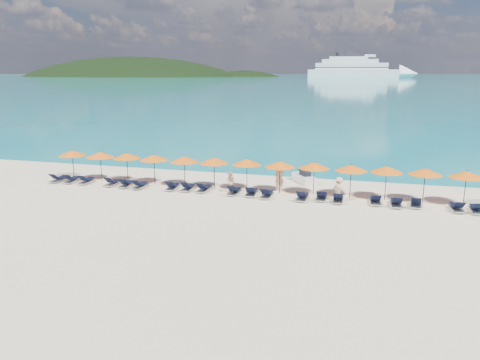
# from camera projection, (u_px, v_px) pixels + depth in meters

# --- Properties ---
(ground) EXTENTS (1400.00, 1400.00, 0.00)m
(ground) POSITION_uv_depth(u_px,v_px,m) (227.00, 211.00, 27.91)
(ground) COLOR beige
(sea) EXTENTS (1600.00, 1300.00, 0.01)m
(sea) POSITION_uv_depth(u_px,v_px,m) (367.00, 76.00, 646.79)
(sea) COLOR #1FA9B2
(sea) RESTS_ON ground
(headland_main) EXTENTS (374.00, 242.00, 126.50)m
(headland_main) POSITION_uv_depth(u_px,v_px,m) (131.00, 106.00, 621.27)
(headland_main) COLOR black
(headland_main) RESTS_ON ground
(headland_small) EXTENTS (162.00, 126.00, 85.50)m
(headland_small) POSITION_uv_depth(u_px,v_px,m) (244.00, 104.00, 600.19)
(headland_small) COLOR black
(headland_small) RESTS_ON ground
(cruise_ship) EXTENTS (115.22, 19.21, 32.08)m
(cruise_ship) POSITION_uv_depth(u_px,v_px,m) (363.00, 70.00, 506.60)
(cruise_ship) COLOR white
(cruise_ship) RESTS_ON ground
(jetski) EXTENTS (2.10, 2.58, 0.88)m
(jetski) POSITION_uv_depth(u_px,v_px,m) (304.00, 178.00, 34.80)
(jetski) COLOR white
(jetski) RESTS_ON ground
(beachgoer_a) EXTENTS (0.79, 0.69, 1.82)m
(beachgoer_a) POSITION_uv_depth(u_px,v_px,m) (280.00, 178.00, 32.27)
(beachgoer_a) COLOR #DFAA88
(beachgoer_a) RESTS_ON ground
(beachgoer_b) EXTENTS (0.85, 0.72, 1.51)m
(beachgoer_b) POSITION_uv_depth(u_px,v_px,m) (230.00, 183.00, 31.64)
(beachgoer_b) COLOR #DFAA88
(beachgoer_b) RESTS_ON ground
(beachgoer_c) EXTENTS (1.12, 0.90, 1.57)m
(beachgoer_c) POSITION_uv_depth(u_px,v_px,m) (339.00, 189.00, 29.77)
(beachgoer_c) COLOR #DFAA88
(beachgoer_c) RESTS_ON ground
(umbrella_0) EXTENTS (2.10, 2.10, 2.28)m
(umbrella_0) POSITION_uv_depth(u_px,v_px,m) (72.00, 153.00, 35.58)
(umbrella_0) COLOR black
(umbrella_0) RESTS_ON ground
(umbrella_1) EXTENTS (2.10, 2.10, 2.28)m
(umbrella_1) POSITION_uv_depth(u_px,v_px,m) (100.00, 155.00, 34.94)
(umbrella_1) COLOR black
(umbrella_1) RESTS_ON ground
(umbrella_2) EXTENTS (2.10, 2.10, 2.28)m
(umbrella_2) POSITION_uv_depth(u_px,v_px,m) (127.00, 156.00, 34.51)
(umbrella_2) COLOR black
(umbrella_2) RESTS_ON ground
(umbrella_3) EXTENTS (2.10, 2.10, 2.28)m
(umbrella_3) POSITION_uv_depth(u_px,v_px,m) (154.00, 157.00, 33.85)
(umbrella_3) COLOR black
(umbrella_3) RESTS_ON ground
(umbrella_4) EXTENTS (2.10, 2.10, 2.28)m
(umbrella_4) POSITION_uv_depth(u_px,v_px,m) (184.00, 159.00, 33.15)
(umbrella_4) COLOR black
(umbrella_4) RESTS_ON ground
(umbrella_5) EXTENTS (2.10, 2.10, 2.28)m
(umbrella_5) POSITION_uv_depth(u_px,v_px,m) (214.00, 161.00, 32.67)
(umbrella_5) COLOR black
(umbrella_5) RESTS_ON ground
(umbrella_6) EXTENTS (2.10, 2.10, 2.28)m
(umbrella_6) POSITION_uv_depth(u_px,v_px,m) (247.00, 162.00, 32.18)
(umbrella_6) COLOR black
(umbrella_6) RESTS_ON ground
(umbrella_7) EXTENTS (2.10, 2.10, 2.28)m
(umbrella_7) POSITION_uv_depth(u_px,v_px,m) (280.00, 164.00, 31.38)
(umbrella_7) COLOR black
(umbrella_7) RESTS_ON ground
(umbrella_8) EXTENTS (2.10, 2.10, 2.28)m
(umbrella_8) POSITION_uv_depth(u_px,v_px,m) (314.00, 165.00, 31.01)
(umbrella_8) COLOR black
(umbrella_8) RESTS_ON ground
(umbrella_9) EXTENTS (2.10, 2.10, 2.28)m
(umbrella_9) POSITION_uv_depth(u_px,v_px,m) (351.00, 168.00, 30.22)
(umbrella_9) COLOR black
(umbrella_9) RESTS_ON ground
(umbrella_10) EXTENTS (2.10, 2.10, 2.28)m
(umbrella_10) POSITION_uv_depth(u_px,v_px,m) (387.00, 169.00, 29.76)
(umbrella_10) COLOR black
(umbrella_10) RESTS_ON ground
(umbrella_11) EXTENTS (2.10, 2.10, 2.28)m
(umbrella_11) POSITION_uv_depth(u_px,v_px,m) (425.00, 172.00, 29.12)
(umbrella_11) COLOR black
(umbrella_11) RESTS_ON ground
(umbrella_12) EXTENTS (2.10, 2.10, 2.28)m
(umbrella_12) POSITION_uv_depth(u_px,v_px,m) (467.00, 174.00, 28.36)
(umbrella_12) COLOR black
(umbrella_12) RESTS_ON ground
(lounger_0) EXTENTS (0.68, 1.72, 0.66)m
(lounger_0) POSITION_uv_depth(u_px,v_px,m) (59.00, 179.00, 35.05)
(lounger_0) COLOR silver
(lounger_0) RESTS_ON ground
(lounger_1) EXTENTS (0.78, 1.75, 0.66)m
(lounger_1) POSITION_uv_depth(u_px,v_px,m) (72.00, 179.00, 34.83)
(lounger_1) COLOR silver
(lounger_1) RESTS_ON ground
(lounger_2) EXTENTS (0.69, 1.73, 0.66)m
(lounger_2) POSITION_uv_depth(u_px,v_px,m) (86.00, 180.00, 34.51)
(lounger_2) COLOR silver
(lounger_2) RESTS_ON ground
(lounger_3) EXTENTS (0.67, 1.72, 0.66)m
(lounger_3) POSITION_uv_depth(u_px,v_px,m) (113.00, 182.00, 33.93)
(lounger_3) COLOR silver
(lounger_3) RESTS_ON ground
(lounger_4) EXTENTS (0.77, 1.75, 0.66)m
(lounger_4) POSITION_uv_depth(u_px,v_px,m) (126.00, 184.00, 33.51)
(lounger_4) COLOR silver
(lounger_4) RESTS_ON ground
(lounger_5) EXTENTS (0.68, 1.72, 0.66)m
(lounger_5) POSITION_uv_depth(u_px,v_px,m) (140.00, 185.00, 33.13)
(lounger_5) COLOR silver
(lounger_5) RESTS_ON ground
(lounger_6) EXTENTS (0.76, 1.75, 0.66)m
(lounger_6) POSITION_uv_depth(u_px,v_px,m) (172.00, 186.00, 32.75)
(lounger_6) COLOR silver
(lounger_6) RESTS_ON ground
(lounger_7) EXTENTS (0.65, 1.71, 0.66)m
(lounger_7) POSITION_uv_depth(u_px,v_px,m) (188.00, 187.00, 32.54)
(lounger_7) COLOR silver
(lounger_7) RESTS_ON ground
(lounger_8) EXTENTS (0.72, 1.73, 0.66)m
(lounger_8) POSITION_uv_depth(u_px,v_px,m) (204.00, 188.00, 32.26)
(lounger_8) COLOR silver
(lounger_8) RESTS_ON ground
(lounger_9) EXTENTS (0.69, 1.72, 0.66)m
(lounger_9) POSITION_uv_depth(u_px,v_px,m) (234.00, 191.00, 31.51)
(lounger_9) COLOR silver
(lounger_9) RESTS_ON ground
(lounger_10) EXTENTS (0.72, 1.73, 0.66)m
(lounger_10) POSITION_uv_depth(u_px,v_px,m) (251.00, 192.00, 31.20)
(lounger_10) COLOR silver
(lounger_10) RESTS_ON ground
(lounger_11) EXTENTS (0.66, 1.71, 0.66)m
(lounger_11) POSITION_uv_depth(u_px,v_px,m) (267.00, 194.00, 30.72)
(lounger_11) COLOR silver
(lounger_11) RESTS_ON ground
(lounger_12) EXTENTS (0.70, 1.73, 0.66)m
(lounger_12) POSITION_uv_depth(u_px,v_px,m) (302.00, 197.00, 30.11)
(lounger_12) COLOR silver
(lounger_12) RESTS_ON ground
(lounger_13) EXTENTS (0.63, 1.70, 0.66)m
(lounger_13) POSITION_uv_depth(u_px,v_px,m) (322.00, 196.00, 30.16)
(lounger_13) COLOR silver
(lounger_13) RESTS_ON ground
(lounger_14) EXTENTS (0.64, 1.71, 0.66)m
(lounger_14) POSITION_uv_depth(u_px,v_px,m) (338.00, 199.00, 29.65)
(lounger_14) COLOR silver
(lounger_14) RESTS_ON ground
(lounger_15) EXTENTS (0.73, 1.74, 0.66)m
(lounger_15) POSITION_uv_depth(u_px,v_px,m) (375.00, 200.00, 29.26)
(lounger_15) COLOR silver
(lounger_15) RESTS_ON ground
(lounger_16) EXTENTS (0.72, 1.73, 0.66)m
(lounger_16) POSITION_uv_depth(u_px,v_px,m) (396.00, 203.00, 28.72)
(lounger_16) COLOR silver
(lounger_16) RESTS_ON ground
(lounger_17) EXTENTS (0.76, 1.75, 0.66)m
(lounger_17) POSITION_uv_depth(u_px,v_px,m) (416.00, 203.00, 28.64)
(lounger_17) COLOR silver
(lounger_17) RESTS_ON ground
(lounger_18) EXTENTS (0.76, 1.75, 0.66)m
(lounger_18) POSITION_uv_depth(u_px,v_px,m) (457.00, 207.00, 27.80)
(lounger_18) COLOR silver
(lounger_18) RESTS_ON ground
(lounger_19) EXTENTS (0.63, 1.70, 0.66)m
(lounger_19) POSITION_uv_depth(u_px,v_px,m) (477.00, 209.00, 27.47)
(lounger_19) COLOR silver
(lounger_19) RESTS_ON ground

